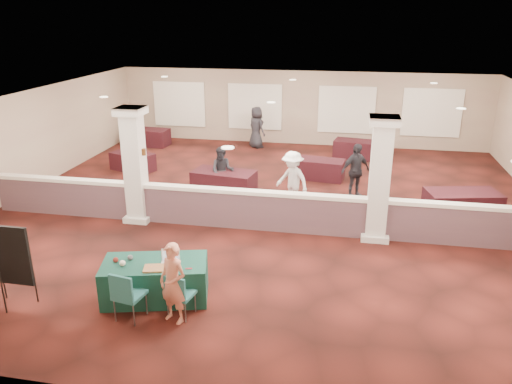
% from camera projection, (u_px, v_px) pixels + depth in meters
% --- Properties ---
extents(ground, '(16.00, 16.00, 0.00)m').
position_uv_depth(ground, '(270.00, 209.00, 14.90)').
color(ground, '#4D1813').
rests_on(ground, ground).
extents(wall_back, '(16.00, 0.04, 3.20)m').
position_uv_depth(wall_back, '(300.00, 108.00, 21.74)').
color(wall_back, gray).
rests_on(wall_back, ground).
extents(wall_front, '(16.00, 0.04, 3.20)m').
position_uv_depth(wall_front, '(178.00, 311.00, 6.96)').
color(wall_front, gray).
rests_on(wall_front, ground).
extents(wall_left, '(0.04, 16.00, 3.20)m').
position_uv_depth(wall_left, '(21.00, 144.00, 15.77)').
color(wall_left, gray).
rests_on(wall_left, ground).
extents(ceiling, '(16.00, 16.00, 0.02)m').
position_uv_depth(ceiling, '(271.00, 102.00, 13.81)').
color(ceiling, silver).
rests_on(ceiling, wall_back).
extents(partition_wall, '(15.60, 0.28, 1.10)m').
position_uv_depth(partition_wall, '(261.00, 210.00, 13.32)').
color(partition_wall, '#573B45').
rests_on(partition_wall, ground).
extents(column_left, '(0.72, 0.72, 3.20)m').
position_uv_depth(column_left, '(135.00, 164.00, 13.57)').
color(column_left, silver).
rests_on(column_left, ground).
extents(column_right, '(0.72, 0.72, 3.20)m').
position_uv_depth(column_right, '(379.00, 178.00, 12.42)').
color(column_right, silver).
rests_on(column_right, ground).
extents(sconce_left, '(0.12, 0.12, 0.18)m').
position_uv_depth(sconce_left, '(124.00, 151.00, 13.50)').
color(sconce_left, brown).
rests_on(sconce_left, column_left).
extents(sconce_right, '(0.12, 0.12, 0.18)m').
position_uv_depth(sconce_right, '(144.00, 152.00, 13.40)').
color(sconce_right, brown).
rests_on(sconce_right, column_left).
extents(near_table, '(2.28, 1.52, 0.80)m').
position_uv_depth(near_table, '(156.00, 280.00, 10.15)').
color(near_table, '#0F3832').
rests_on(near_table, ground).
extents(conf_chair_main, '(0.54, 0.55, 0.92)m').
position_uv_depth(conf_chair_main, '(178.00, 292.00, 9.43)').
color(conf_chair_main, '#21605F').
rests_on(conf_chair_main, ground).
extents(conf_chair_side, '(0.60, 0.60, 1.02)m').
position_uv_depth(conf_chair_side, '(126.00, 293.00, 9.31)').
color(conf_chair_side, '#21605F').
rests_on(conf_chair_side, ground).
extents(easel_board, '(1.02, 0.51, 1.74)m').
position_uv_depth(easel_board, '(6.00, 256.00, 9.62)').
color(easel_board, black).
rests_on(easel_board, ground).
extents(woman, '(0.67, 0.56, 1.59)m').
position_uv_depth(woman, '(173.00, 283.00, 9.25)').
color(woman, '#D5785C').
rests_on(woman, ground).
extents(far_table_front_left, '(1.79, 1.31, 0.65)m').
position_uv_depth(far_table_front_left, '(133.00, 162.00, 18.46)').
color(far_table_front_left, black).
rests_on(far_table_front_left, ground).
extents(far_table_front_center, '(2.08, 1.26, 0.79)m').
position_uv_depth(far_table_front_center, '(224.00, 183.00, 15.92)').
color(far_table_front_center, black).
rests_on(far_table_front_center, ground).
extents(far_table_front_right, '(2.16, 1.41, 0.81)m').
position_uv_depth(far_table_front_right, '(462.00, 205.00, 14.07)').
color(far_table_front_right, black).
rests_on(far_table_front_right, ground).
extents(far_table_back_left, '(1.84, 1.01, 0.73)m').
position_uv_depth(far_table_back_left, '(148.00, 137.00, 21.93)').
color(far_table_back_left, black).
rests_on(far_table_back_left, ground).
extents(far_table_back_center, '(1.80, 1.07, 0.69)m').
position_uv_depth(far_table_back_center, '(319.00, 169.00, 17.52)').
color(far_table_back_center, black).
rests_on(far_table_back_center, ground).
extents(far_table_back_right, '(1.86, 1.15, 0.71)m').
position_uv_depth(far_table_back_right, '(356.00, 149.00, 20.03)').
color(far_table_back_right, black).
rests_on(far_table_back_right, ground).
extents(attendee_a, '(0.79, 0.49, 1.57)m').
position_uv_depth(attendee_a, '(222.00, 171.00, 15.81)').
color(attendee_a, black).
rests_on(attendee_a, ground).
extents(attendee_b, '(1.21, 1.02, 1.74)m').
position_uv_depth(attendee_b, '(292.00, 180.00, 14.73)').
color(attendee_b, silver).
rests_on(attendee_b, ground).
extents(attendee_c, '(1.12, 1.00, 1.75)m').
position_uv_depth(attendee_c, '(355.00, 171.00, 15.55)').
color(attendee_c, black).
rests_on(attendee_c, ground).
extents(attendee_d, '(0.97, 0.94, 1.78)m').
position_uv_depth(attendee_d, '(256.00, 127.00, 21.37)').
color(attendee_d, black).
rests_on(attendee_d, ground).
extents(laptop_base, '(0.41, 0.33, 0.02)m').
position_uv_depth(laptop_base, '(170.00, 263.00, 9.98)').
color(laptop_base, silver).
rests_on(laptop_base, near_table).
extents(laptop_screen, '(0.35, 0.10, 0.24)m').
position_uv_depth(laptop_screen, '(171.00, 254.00, 10.05)').
color(laptop_screen, silver).
rests_on(laptop_screen, near_table).
extents(screen_glow, '(0.32, 0.08, 0.21)m').
position_uv_depth(screen_glow, '(171.00, 255.00, 10.05)').
color(screen_glow, silver).
rests_on(screen_glow, near_table).
extents(knitting, '(0.51, 0.43, 0.03)m').
position_uv_depth(knitting, '(155.00, 268.00, 9.75)').
color(knitting, orange).
rests_on(knitting, near_table).
extents(yarn_cream, '(0.12, 0.12, 0.12)m').
position_uv_depth(yarn_cream, '(122.00, 263.00, 9.86)').
color(yarn_cream, beige).
rests_on(yarn_cream, near_table).
extents(yarn_red, '(0.11, 0.11, 0.11)m').
position_uv_depth(yarn_red, '(116.00, 260.00, 10.00)').
color(yarn_red, '#591E11').
rests_on(yarn_red, near_table).
extents(yarn_grey, '(0.11, 0.11, 0.11)m').
position_uv_depth(yarn_grey, '(130.00, 258.00, 10.09)').
color(yarn_grey, '#47474B').
rests_on(yarn_grey, near_table).
extents(scissors, '(0.14, 0.06, 0.01)m').
position_uv_depth(scissors, '(189.00, 269.00, 9.76)').
color(scissors, '#AE121C').
rests_on(scissors, near_table).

